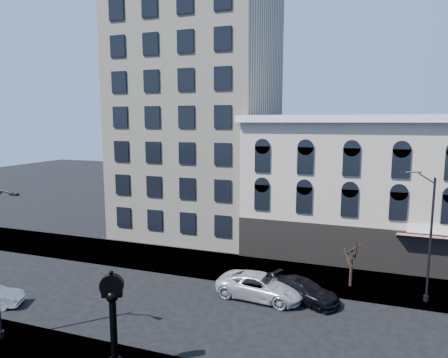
% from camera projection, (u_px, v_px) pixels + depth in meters
% --- Properties ---
extents(ground, '(160.00, 160.00, 0.00)m').
position_uv_depth(ground, '(174.00, 308.00, 25.86)').
color(ground, black).
rests_on(ground, ground).
extents(sidewalk_far, '(160.00, 6.00, 0.12)m').
position_uv_depth(sidewalk_far, '(217.00, 265.00, 33.31)').
color(sidewalk_far, gray).
rests_on(sidewalk_far, ground).
extents(cream_tower, '(15.90, 15.40, 42.50)m').
position_uv_depth(cream_tower, '(199.00, 52.00, 42.73)').
color(cream_tower, beige).
rests_on(cream_tower, ground).
extents(victorian_row, '(22.60, 11.19, 12.50)m').
position_uv_depth(victorian_row, '(373.00, 189.00, 35.87)').
color(victorian_row, '#C0B29E').
rests_on(victorian_row, ground).
extents(street_clock, '(1.15, 1.15, 5.09)m').
position_uv_depth(street_clock, '(114.00, 327.00, 18.68)').
color(street_clock, black).
rests_on(street_clock, sidewalk_near).
extents(street_lamp_near, '(2.21, 0.44, 8.54)m').
position_uv_depth(street_lamp_near, '(0.00, 226.00, 20.90)').
color(street_lamp_near, black).
rests_on(street_lamp_near, sidewalk_near).
extents(street_lamp_far, '(2.17, 1.05, 8.80)m').
position_uv_depth(street_lamp_far, '(422.00, 202.00, 26.04)').
color(street_lamp_far, black).
rests_on(street_lamp_far, sidewalk_far).
extents(bare_tree_far, '(2.21, 2.21, 3.80)m').
position_uv_depth(bare_tree_far, '(352.00, 248.00, 28.62)').
color(bare_tree_far, black).
rests_on(bare_tree_far, sidewalk_far).
extents(car_far_a, '(6.23, 3.31, 1.67)m').
position_uv_depth(car_far_a, '(261.00, 286.00, 27.22)').
color(car_far_a, silver).
rests_on(car_far_a, ground).
extents(car_far_b, '(5.41, 3.81, 1.45)m').
position_uv_depth(car_far_b, '(303.00, 290.00, 26.82)').
color(car_far_b, black).
rests_on(car_far_b, ground).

